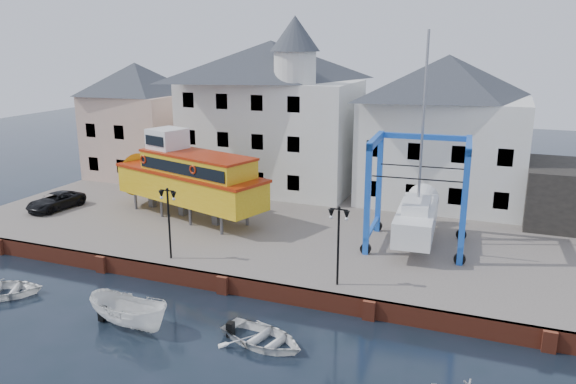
% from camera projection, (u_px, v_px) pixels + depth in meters
% --- Properties ---
extents(ground, '(140.00, 140.00, 0.00)m').
position_uv_depth(ground, '(223.00, 293.00, 30.22)').
color(ground, '#16232D').
rests_on(ground, ground).
extents(hardstanding, '(44.00, 22.00, 1.00)m').
position_uv_depth(hardstanding, '(295.00, 224.00, 39.98)').
color(hardstanding, '#635A54').
rests_on(hardstanding, ground).
extents(quay_wall, '(44.00, 0.47, 1.00)m').
position_uv_depth(quay_wall, '(224.00, 284.00, 30.18)').
color(quay_wall, maroon).
rests_on(quay_wall, ground).
extents(building_pink, '(8.00, 7.00, 10.30)m').
position_uv_depth(building_pink, '(138.00, 120.00, 51.14)').
color(building_pink, beige).
rests_on(building_pink, hardstanding).
extents(building_white_main, '(14.00, 8.30, 14.00)m').
position_uv_depth(building_white_main, '(272.00, 113.00, 46.56)').
color(building_white_main, white).
rests_on(building_white_main, hardstanding).
extents(building_white_right, '(12.00, 8.00, 11.20)m').
position_uv_depth(building_white_right, '(444.00, 131.00, 42.42)').
color(building_white_right, white).
rests_on(building_white_right, hardstanding).
extents(lamp_post_left, '(1.12, 0.32, 4.20)m').
position_uv_depth(lamp_post_left, '(168.00, 206.00, 31.62)').
color(lamp_post_left, black).
rests_on(lamp_post_left, hardstanding).
extents(lamp_post_right, '(1.12, 0.32, 4.20)m').
position_uv_depth(lamp_post_right, '(339.00, 226.00, 28.10)').
color(lamp_post_right, black).
rests_on(lamp_post_right, hardstanding).
extents(tour_boat, '(14.47, 7.44, 6.15)m').
position_uv_depth(tour_boat, '(182.00, 176.00, 39.73)').
color(tour_boat, '#59595E').
rests_on(tour_boat, hardstanding).
extents(travel_lift, '(6.26, 8.59, 12.79)m').
position_uv_depth(travel_lift, '(418.00, 209.00, 34.47)').
color(travel_lift, blue).
rests_on(travel_lift, hardstanding).
extents(van, '(2.57, 4.64, 1.23)m').
position_uv_depth(van, '(56.00, 201.00, 41.78)').
color(van, black).
rests_on(van, hardstanding).
extents(motorboat_a, '(4.72, 2.25, 1.76)m').
position_uv_depth(motorboat_a, '(130.00, 327.00, 26.66)').
color(motorboat_a, white).
rests_on(motorboat_a, ground).
extents(motorboat_b, '(4.73, 3.88, 0.85)m').
position_uv_depth(motorboat_b, '(263.00, 344.00, 25.16)').
color(motorboat_b, white).
rests_on(motorboat_b, ground).
extents(motorboat_d, '(5.26, 4.79, 0.89)m').
position_uv_depth(motorboat_d, '(1.00, 296.00, 29.92)').
color(motorboat_d, white).
rests_on(motorboat_d, ground).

